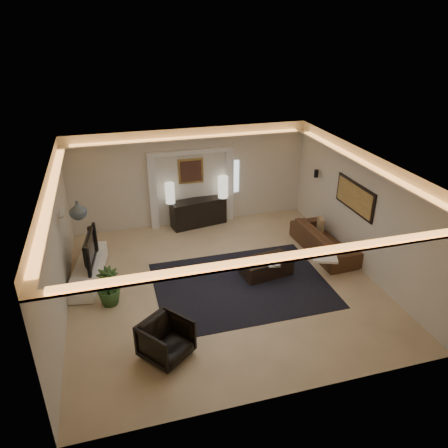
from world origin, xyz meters
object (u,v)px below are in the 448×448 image
object	(u,v)px
sofa	(324,240)
console	(198,212)
coffee_table	(266,267)
armchair	(166,340)

from	to	relation	value
sofa	console	bearing A→B (deg)	45.98
console	sofa	size ratio (longest dim) A/B	0.72
coffee_table	armchair	bearing A→B (deg)	-151.83
console	coffee_table	world-z (taller)	console
console	coffee_table	size ratio (longest dim) A/B	1.39
sofa	coffee_table	size ratio (longest dim) A/B	1.92
sofa	armchair	world-z (taller)	armchair
coffee_table	sofa	bearing A→B (deg)	9.48
armchair	sofa	bearing A→B (deg)	-7.26
coffee_table	armchair	distance (m)	3.50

